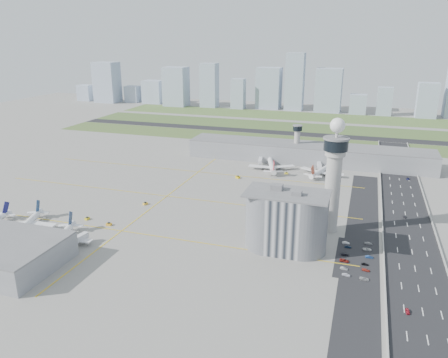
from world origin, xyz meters
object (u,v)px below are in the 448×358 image
(control_tower, at_px, (334,171))
(tug_3, at_px, (145,203))
(tug_4, at_px, (238,177))
(car_lot_6, at_px, (364,279))
(car_lot_3, at_px, (345,254))
(car_hw_1, at_px, (404,217))
(car_hw_0, at_px, (408,311))
(tug_5, at_px, (286,173))
(car_lot_2, at_px, (344,261))
(car_hw_2, at_px, (408,179))
(airplane_far_b, at_px, (322,167))
(jet_bridge_near_1, at_px, (19,239))
(car_hw_4, at_px, (387,158))
(tug_2, at_px, (87,218))
(car_lot_11, at_px, (369,243))
(car_lot_1, at_px, (344,268))
(car_lot_8, at_px, (365,264))
(tug_1, at_px, (109,224))
(car_lot_7, at_px, (366,270))
(jet_bridge_far_0, at_px, (261,160))
(admin_building, at_px, (286,221))
(airplane_near_c, at_px, (59,235))
(airplane_far_a, at_px, (272,162))
(secondary_tower, at_px, (297,140))
(jet_bridge_near_2, at_px, (67,247))
(car_lot_10, at_px, (367,249))
(car_lot_5, at_px, (346,243))
(jet_bridge_far_1, at_px, (319,165))
(car_lot_4, at_px, (348,247))
(airplane_near_b, at_px, (26,220))
(tug_0, at_px, (23,231))

(control_tower, relative_size, tug_3, 21.33)
(tug_4, relative_size, car_lot_6, 0.78)
(car_lot_3, relative_size, car_hw_1, 1.16)
(car_hw_0, bearing_deg, tug_5, 110.56)
(car_lot_2, height_order, car_hw_1, car_lot_2)
(car_lot_3, relative_size, car_hw_2, 0.88)
(airplane_far_b, distance_m, jet_bridge_near_1, 224.26)
(car_hw_0, xyz_separation_m, car_hw_4, (-1.63, 243.61, -0.01))
(tug_2, bearing_deg, car_lot_11, 15.54)
(car_lot_3, bearing_deg, car_lot_1, 176.48)
(car_lot_8, xyz_separation_m, car_hw_2, (29.08, 149.68, 0.04))
(tug_1, xyz_separation_m, car_lot_7, (143.91, -8.11, -0.32))
(airplane_far_b, distance_m, tug_3, 146.23)
(jet_bridge_near_1, distance_m, car_lot_1, 167.83)
(jet_bridge_far_0, relative_size, car_lot_3, 3.65)
(admin_building, bearing_deg, car_hw_4, 74.72)
(airplane_near_c, bearing_deg, tug_5, 133.76)
(airplane_far_a, distance_m, tug_5, 17.82)
(secondary_tower, height_order, airplane_far_b, secondary_tower)
(admin_building, relative_size, car_lot_1, 11.71)
(car_lot_1, bearing_deg, airplane_far_a, 29.38)
(admin_building, height_order, car_hw_1, admin_building)
(jet_bridge_near_2, xyz_separation_m, car_hw_1, (166.97, 101.56, -2.30))
(car_lot_10, bearing_deg, car_hw_4, -11.67)
(tug_3, height_order, car_lot_10, tug_3)
(car_lot_5, bearing_deg, jet_bridge_far_1, 10.16)
(tug_4, xyz_separation_m, car_lot_10, (97.72, -95.43, -0.32))
(tug_4, bearing_deg, car_lot_2, 65.20)
(tug_1, height_order, car_lot_4, tug_1)
(admin_building, bearing_deg, car_lot_11, 23.55)
(airplane_near_b, bearing_deg, jet_bridge_near_1, 11.85)
(tug_5, height_order, car_lot_7, tug_5)
(airplane_near_c, bearing_deg, jet_bridge_far_1, 131.78)
(control_tower, relative_size, tug_5, 23.12)
(tug_3, distance_m, car_hw_4, 229.65)
(airplane_near_c, height_order, car_lot_10, airplane_near_c)
(car_hw_0, bearing_deg, control_tower, 113.14)
(airplane_near_c, bearing_deg, car_lot_2, 84.15)
(airplane_far_b, relative_size, car_hw_0, 11.38)
(admin_building, xyz_separation_m, car_hw_0, (57.17, -40.37, -14.66))
(car_lot_1, xyz_separation_m, car_lot_6, (9.39, -6.71, -0.00))
(tug_0, height_order, car_lot_10, tug_0)
(control_tower, height_order, tug_1, control_tower)
(tug_2, distance_m, car_lot_4, 152.03)
(car_lot_10, bearing_deg, car_hw_0, -169.72)
(car_lot_6, bearing_deg, car_lot_1, 59.14)
(tug_5, bearing_deg, car_lot_10, 24.53)
(airplane_near_c, xyz_separation_m, jet_bridge_far_0, (63.69, 187.80, -2.89))
(secondary_tower, xyz_separation_m, jet_bridge_near_1, (-113.00, -211.00, -15.95))
(car_lot_3, xyz_separation_m, car_hw_4, (25.15, 201.83, 0.08))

